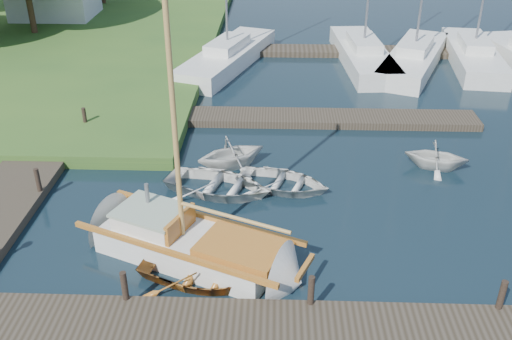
{
  "coord_description": "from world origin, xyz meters",
  "views": [
    {
      "loc": [
        0.56,
        -15.57,
        9.78
      ],
      "look_at": [
        0.0,
        0.0,
        1.2
      ],
      "focal_mm": 40.0,
      "sensor_mm": 36.0,
      "label": 1
    }
  ],
  "objects_px": {
    "mooring_post_5": "(85,117)",
    "tender_b": "(231,151)",
    "mooring_post_1": "(124,286)",
    "dinghy": "(201,269)",
    "mooring_post_4": "(38,180)",
    "marina_boat_0": "(228,55)",
    "marina_boat_4": "(473,54)",
    "sailboat": "(195,247)",
    "marina_boat_3": "(414,57)",
    "mooring_post_2": "(311,290)",
    "marina_boat_2": "(363,53)",
    "tender_a": "(218,182)",
    "mooring_post_3": "(502,295)",
    "tender_c": "(283,180)",
    "tender_d": "(437,154)"
  },
  "relations": [
    {
      "from": "mooring_post_2",
      "to": "marina_boat_0",
      "type": "distance_m",
      "value": 19.03
    },
    {
      "from": "dinghy",
      "to": "marina_boat_0",
      "type": "distance_m",
      "value": 17.58
    },
    {
      "from": "mooring_post_1",
      "to": "mooring_post_2",
      "type": "xyz_separation_m",
      "value": [
        4.5,
        0.0,
        0.0
      ]
    },
    {
      "from": "tender_d",
      "to": "marina_boat_3",
      "type": "height_order",
      "value": "marina_boat_3"
    },
    {
      "from": "sailboat",
      "to": "tender_a",
      "type": "height_order",
      "value": "sailboat"
    },
    {
      "from": "marina_boat_0",
      "to": "mooring_post_3",
      "type": "bearing_deg",
      "value": -138.15
    },
    {
      "from": "marina_boat_0",
      "to": "marina_boat_4",
      "type": "relative_size",
      "value": 1.02
    },
    {
      "from": "tender_b",
      "to": "sailboat",
      "type": "bearing_deg",
      "value": 144.51
    },
    {
      "from": "mooring_post_3",
      "to": "sailboat",
      "type": "height_order",
      "value": "sailboat"
    },
    {
      "from": "dinghy",
      "to": "marina_boat_3",
      "type": "xyz_separation_m",
      "value": [
        9.12,
        17.63,
        0.23
      ]
    },
    {
      "from": "mooring_post_2",
      "to": "marina_boat_2",
      "type": "relative_size",
      "value": 0.06
    },
    {
      "from": "sailboat",
      "to": "marina_boat_0",
      "type": "bearing_deg",
      "value": 114.95
    },
    {
      "from": "sailboat",
      "to": "marina_boat_2",
      "type": "distance_m",
      "value": 18.5
    },
    {
      "from": "mooring_post_2",
      "to": "mooring_post_3",
      "type": "xyz_separation_m",
      "value": [
        4.5,
        0.0,
        0.0
      ]
    },
    {
      "from": "mooring_post_4",
      "to": "mooring_post_3",
      "type": "bearing_deg",
      "value": -21.04
    },
    {
      "from": "marina_boat_0",
      "to": "marina_boat_3",
      "type": "height_order",
      "value": "marina_boat_3"
    },
    {
      "from": "marina_boat_4",
      "to": "marina_boat_2",
      "type": "bearing_deg",
      "value": 97.14
    },
    {
      "from": "mooring_post_2",
      "to": "marina_boat_4",
      "type": "relative_size",
      "value": 0.07
    },
    {
      "from": "tender_c",
      "to": "marina_boat_2",
      "type": "xyz_separation_m",
      "value": [
        4.34,
        13.34,
        0.26
      ]
    },
    {
      "from": "mooring_post_3",
      "to": "dinghy",
      "type": "height_order",
      "value": "mooring_post_3"
    },
    {
      "from": "tender_b",
      "to": "marina_boat_4",
      "type": "relative_size",
      "value": 0.23
    },
    {
      "from": "tender_b",
      "to": "marina_boat_2",
      "type": "relative_size",
      "value": 0.2
    },
    {
      "from": "tender_d",
      "to": "marina_boat_4",
      "type": "bearing_deg",
      "value": -7.08
    },
    {
      "from": "mooring_post_2",
      "to": "mooring_post_3",
      "type": "distance_m",
      "value": 4.5
    },
    {
      "from": "mooring_post_1",
      "to": "marina_boat_2",
      "type": "bearing_deg",
      "value": 66.93
    },
    {
      "from": "mooring_post_5",
      "to": "dinghy",
      "type": "xyz_separation_m",
      "value": [
        5.69,
        -8.86,
        -0.36
      ]
    },
    {
      "from": "marina_boat_4",
      "to": "mooring_post_3",
      "type": "bearing_deg",
      "value": 171.47
    },
    {
      "from": "mooring_post_3",
      "to": "marina_boat_3",
      "type": "xyz_separation_m",
      "value": [
        1.81,
        18.77,
        -0.12
      ]
    },
    {
      "from": "mooring_post_1",
      "to": "dinghy",
      "type": "distance_m",
      "value": 2.07
    },
    {
      "from": "mooring_post_2",
      "to": "dinghy",
      "type": "bearing_deg",
      "value": 157.92
    },
    {
      "from": "tender_a",
      "to": "marina_boat_2",
      "type": "distance_m",
      "value": 15.13
    },
    {
      "from": "mooring_post_2",
      "to": "tender_b",
      "type": "bearing_deg",
      "value": 108.54
    },
    {
      "from": "mooring_post_2",
      "to": "dinghy",
      "type": "distance_m",
      "value": 3.05
    },
    {
      "from": "tender_b",
      "to": "tender_c",
      "type": "bearing_deg",
      "value": -155.85
    },
    {
      "from": "dinghy",
      "to": "marina_boat_2",
      "type": "height_order",
      "value": "marina_boat_2"
    },
    {
      "from": "tender_d",
      "to": "marina_boat_3",
      "type": "bearing_deg",
      "value": 7.18
    },
    {
      "from": "mooring_post_1",
      "to": "marina_boat_4",
      "type": "bearing_deg",
      "value": 54.05
    },
    {
      "from": "marina_boat_2",
      "to": "tender_a",
      "type": "bearing_deg",
      "value": 150.06
    },
    {
      "from": "tender_c",
      "to": "tender_d",
      "type": "bearing_deg",
      "value": -54.85
    },
    {
      "from": "mooring_post_5",
      "to": "tender_b",
      "type": "bearing_deg",
      "value": -23.79
    },
    {
      "from": "tender_d",
      "to": "mooring_post_3",
      "type": "bearing_deg",
      "value": -167.62
    },
    {
      "from": "tender_c",
      "to": "marina_boat_3",
      "type": "xyz_separation_m",
      "value": [
        6.94,
        12.82,
        0.25
      ]
    },
    {
      "from": "mooring_post_2",
      "to": "tender_c",
      "type": "xyz_separation_m",
      "value": [
        -0.62,
        5.94,
        -0.38
      ]
    },
    {
      "from": "mooring_post_4",
      "to": "marina_boat_0",
      "type": "bearing_deg",
      "value": 69.95
    },
    {
      "from": "mooring_post_4",
      "to": "dinghy",
      "type": "xyz_separation_m",
      "value": [
        5.69,
        -3.86,
        -0.36
      ]
    },
    {
      "from": "mooring_post_3",
      "to": "tender_a",
      "type": "bearing_deg",
      "value": 142.32
    },
    {
      "from": "dinghy",
      "to": "mooring_post_1",
      "type": "bearing_deg",
      "value": 138.07
    },
    {
      "from": "tender_c",
      "to": "marina_boat_2",
      "type": "bearing_deg",
      "value": 0.63
    },
    {
      "from": "sailboat",
      "to": "marina_boat_3",
      "type": "xyz_separation_m",
      "value": [
        9.4,
        16.68,
        0.23
      ]
    },
    {
      "from": "sailboat",
      "to": "marina_boat_3",
      "type": "relative_size",
      "value": 0.81
    }
  ]
}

